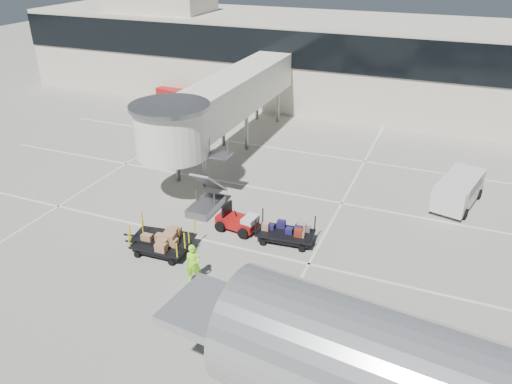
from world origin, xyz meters
TOP-DOWN VIEW (x-y plane):
  - ground at (0.00, 0.00)m, footprint 140.00×140.00m
  - lane_markings at (-0.67, 9.33)m, footprint 40.00×30.00m
  - terminal at (-0.35, 29.94)m, footprint 64.00×12.11m
  - jet_bridge at (-3.97, 12.26)m, footprint 5.70×20.40m
  - baggage_tug at (1.35, 3.66)m, footprint 2.42×1.71m
  - suitcase_cart at (4.24, 3.50)m, footprint 3.80×1.79m
  - box_cart_near at (-1.51, -0.12)m, footprint 3.54×1.52m
  - box_cart_far at (-1.62, 0.58)m, footprint 3.97×1.98m
  - ground_worker at (1.31, -1.41)m, footprint 0.85×0.73m
  - minivan at (12.57, 11.68)m, footprint 2.96×5.01m
  - belt_loader at (-14.47, 23.46)m, footprint 4.06×2.40m

SIDE VIEW (x-z plane):
  - ground at x=0.00m, z-range 0.00..0.00m
  - lane_markings at x=-0.67m, z-range 0.00..0.02m
  - box_cart_near at x=-1.51m, z-range -0.18..1.20m
  - suitcase_cart at x=4.24m, z-range -0.21..1.26m
  - baggage_tug at x=1.35m, z-range -0.20..1.30m
  - box_cart_far at x=-1.62m, z-range -0.20..1.32m
  - belt_loader at x=-14.47m, z-range -0.22..1.63m
  - ground_worker at x=1.31m, z-range 0.00..1.99m
  - minivan at x=12.57m, z-range 0.18..1.96m
  - terminal at x=-0.35m, z-range -3.49..11.71m
  - jet_bridge at x=-3.97m, z-range 1.27..7.30m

